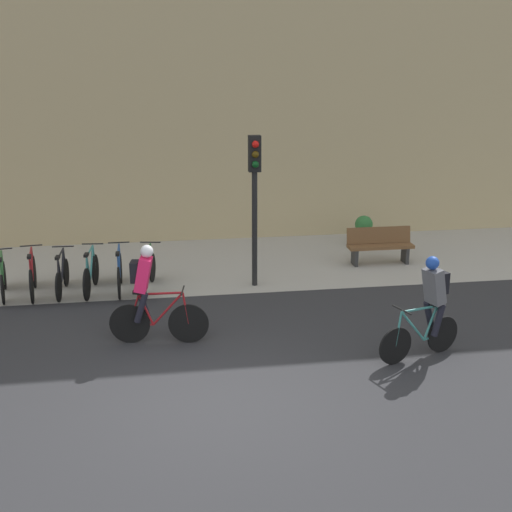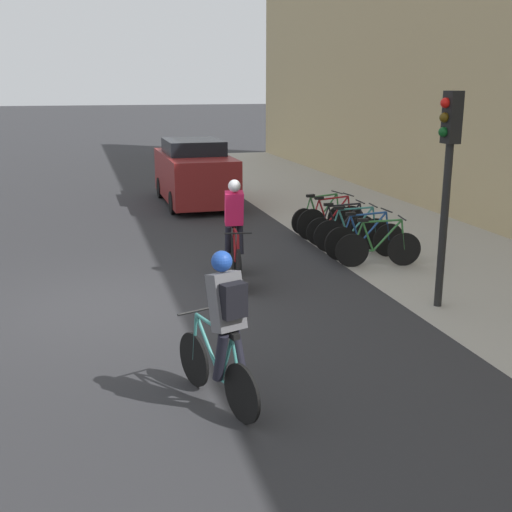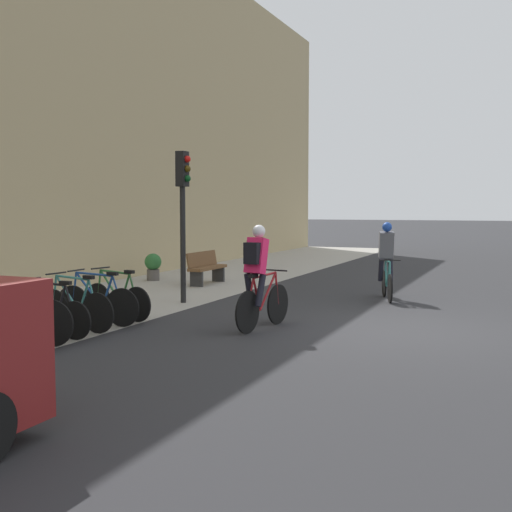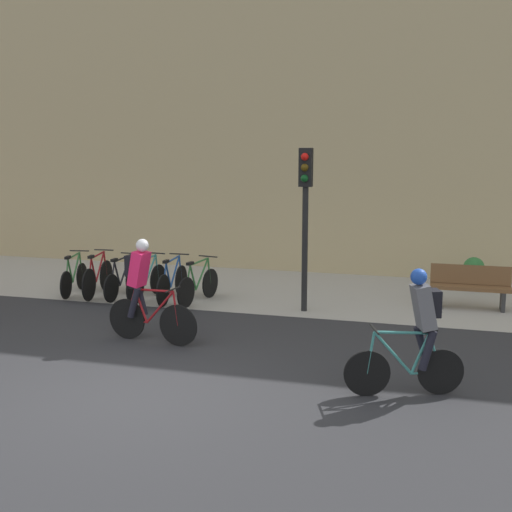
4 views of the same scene
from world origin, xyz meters
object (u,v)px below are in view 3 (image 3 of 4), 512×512
parked_bike_5 (117,299)px  traffic_light_pole (183,198)px  parked_bike_2 (51,314)px  cyclist_grey (386,258)px  cyclist_pink (258,275)px  potted_plant (153,265)px  bench (206,267)px  parked_bike_1 (24,318)px  parked_bike_3 (75,307)px  parked_bike_4 (97,302)px

parked_bike_5 → traffic_light_pole: traffic_light_pole is taller
parked_bike_2 → cyclist_grey: bearing=-32.1°
cyclist_pink → potted_plant: cyclist_pink is taller
parked_bike_2 → parked_bike_5: (1.81, 0.00, 0.01)m
parked_bike_5 → bench: (5.62, 1.05, 0.07)m
cyclist_pink → traffic_light_pole: (2.27, 2.74, 1.36)m
parked_bike_1 → cyclist_pink: bearing=-48.9°
parked_bike_3 → potted_plant: parked_bike_3 is taller
cyclist_grey → parked_bike_2: cyclist_grey is taller
cyclist_pink → parked_bike_5: size_ratio=1.09×
cyclist_pink → bench: bearing=35.0°
potted_plant → parked_bike_1: bearing=-160.8°
cyclist_pink → parked_bike_2: (-1.87, 2.84, -0.56)m
parked_bike_1 → traffic_light_pole: size_ratio=0.52×
bench → potted_plant: (0.16, 1.80, -0.03)m
traffic_light_pole → potted_plant: 4.90m
cyclist_pink → parked_bike_2: 3.44m
cyclist_pink → traffic_light_pole: size_ratio=0.54×
parked_bike_1 → traffic_light_pole: traffic_light_pole is taller
cyclist_grey → parked_bike_1: bearing=150.2°
cyclist_pink → parked_bike_5: 2.89m
cyclist_pink → parked_bike_4: (-0.66, 2.84, -0.54)m
cyclist_grey → parked_bike_5: bearing=139.0°
cyclist_grey → parked_bike_2: bearing=147.9°
parked_bike_2 → parked_bike_3: bearing=0.1°
parked_bike_1 → parked_bike_3: bearing=-0.0°
parked_bike_3 → cyclist_grey: bearing=-34.7°
cyclist_pink → cyclist_grey: size_ratio=1.02×
parked_bike_4 → bench: bearing=9.6°
parked_bike_1 → potted_plant: bearing=19.2°
parked_bike_4 → parked_bike_5: bearing=-0.0°
parked_bike_3 → potted_plant: (6.99, 2.85, 0.03)m
cyclist_grey → traffic_light_pole: size_ratio=0.53×
potted_plant → traffic_light_pole: bearing=-139.4°
cyclist_pink → parked_bike_1: bearing=131.1°
parked_bike_4 → traffic_light_pole: bearing=-1.9°
parked_bike_5 → bench: 5.72m
parked_bike_1 → potted_plant: parked_bike_1 is taller
parked_bike_5 → cyclist_pink: bearing=-88.7°
parked_bike_3 → parked_bike_4: 0.60m
parked_bike_2 → parked_bike_4: size_ratio=0.92×
cyclist_grey → parked_bike_4: (-5.28, 4.07, -0.54)m
cyclist_grey → parked_bike_5: size_ratio=1.07×
parked_bike_1 → parked_bike_2: size_ratio=1.07×
traffic_light_pole → parked_bike_3: bearing=178.4°
traffic_light_pole → cyclist_pink: bearing=-129.7°
parked_bike_2 → cyclist_pink: bearing=-56.6°
parked_bike_1 → parked_bike_3: 1.21m
cyclist_grey → bench: 5.23m
parked_bike_3 → parked_bike_5: 1.21m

